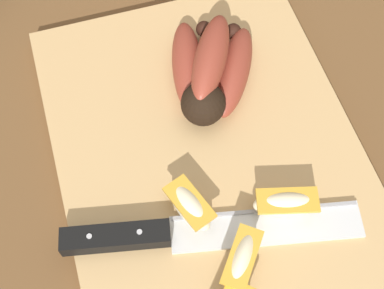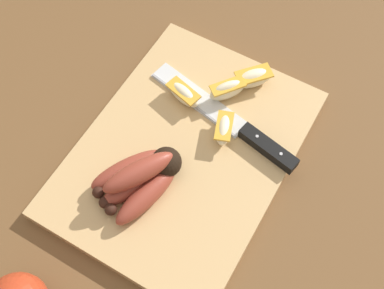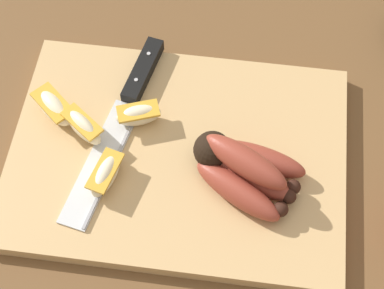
{
  "view_description": "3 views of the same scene",
  "coord_description": "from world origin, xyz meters",
  "px_view_note": "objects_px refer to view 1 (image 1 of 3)",
  "views": [
    {
      "loc": [
        -0.25,
        0.09,
        0.5
      ],
      "look_at": [
        -0.02,
        0.03,
        0.06
      ],
      "focal_mm": 50.44,
      "sensor_mm": 36.0,
      "label": 1
    },
    {
      "loc": [
        0.29,
        0.19,
        0.69
      ],
      "look_at": [
        -0.01,
        0.02,
        0.05
      ],
      "focal_mm": 46.26,
      "sensor_mm": 36.0,
      "label": 2
    },
    {
      "loc": [
        0.05,
        -0.36,
        0.69
      ],
      "look_at": [
        0.01,
        -0.0,
        0.06
      ],
      "focal_mm": 57.91,
      "sensor_mm": 36.0,
      "label": 3
    }
  ],
  "objects_px": {
    "chefs_knife": "(169,233)",
    "apple_wedge_middle": "(241,261)",
    "apple_wedge_far": "(189,206)",
    "banana_bunch": "(210,71)",
    "apple_wedge_extra": "(286,204)"
  },
  "relations": [
    {
      "from": "chefs_knife",
      "to": "apple_wedge_middle",
      "type": "distance_m",
      "value": 0.07
    },
    {
      "from": "apple_wedge_middle",
      "to": "apple_wedge_far",
      "type": "height_order",
      "value": "apple_wedge_middle"
    },
    {
      "from": "banana_bunch",
      "to": "chefs_knife",
      "type": "height_order",
      "value": "banana_bunch"
    },
    {
      "from": "apple_wedge_middle",
      "to": "apple_wedge_far",
      "type": "xyz_separation_m",
      "value": [
        0.06,
        0.03,
        -0.0
      ]
    },
    {
      "from": "banana_bunch",
      "to": "apple_wedge_extra",
      "type": "xyz_separation_m",
      "value": [
        -0.16,
        -0.02,
        -0.01
      ]
    },
    {
      "from": "chefs_knife",
      "to": "apple_wedge_far",
      "type": "bearing_deg",
      "value": -56.09
    },
    {
      "from": "chefs_knife",
      "to": "banana_bunch",
      "type": "bearing_deg",
      "value": -30.04
    },
    {
      "from": "chefs_knife",
      "to": "apple_wedge_middle",
      "type": "bearing_deg",
      "value": -131.25
    },
    {
      "from": "apple_wedge_extra",
      "to": "apple_wedge_far",
      "type": "bearing_deg",
      "value": 74.43
    },
    {
      "from": "chefs_knife",
      "to": "apple_wedge_extra",
      "type": "relative_size",
      "value": 4.25
    },
    {
      "from": "chefs_knife",
      "to": "apple_wedge_far",
      "type": "height_order",
      "value": "apple_wedge_far"
    },
    {
      "from": "apple_wedge_middle",
      "to": "apple_wedge_extra",
      "type": "xyz_separation_m",
      "value": [
        0.04,
        -0.06,
        -0.0
      ]
    },
    {
      "from": "banana_bunch",
      "to": "apple_wedge_far",
      "type": "xyz_separation_m",
      "value": [
        -0.14,
        0.06,
        -0.01
      ]
    },
    {
      "from": "banana_bunch",
      "to": "chefs_knife",
      "type": "distance_m",
      "value": 0.18
    },
    {
      "from": "apple_wedge_far",
      "to": "apple_wedge_extra",
      "type": "height_order",
      "value": "same"
    }
  ]
}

